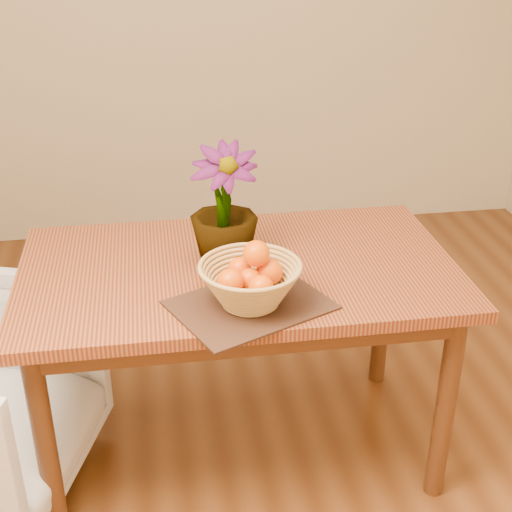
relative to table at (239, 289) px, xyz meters
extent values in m
plane|color=brown|center=(0.00, -0.30, -0.66)|extent=(4.50, 4.50, 0.00)
cube|color=brown|center=(0.00, 0.00, 0.07)|extent=(1.40, 0.80, 0.04)
cube|color=#44240F|center=(0.00, 0.00, 0.01)|extent=(1.28, 0.68, 0.08)
cylinder|color=#44240F|center=(-0.62, -0.32, -0.31)|extent=(0.06, 0.06, 0.71)
cylinder|color=#44240F|center=(0.62, -0.32, -0.31)|extent=(0.06, 0.06, 0.71)
cylinder|color=#44240F|center=(-0.62, 0.32, -0.31)|extent=(0.06, 0.06, 0.71)
cylinder|color=#44240F|center=(0.62, 0.32, -0.31)|extent=(0.06, 0.06, 0.71)
cube|color=#382014|center=(0.00, -0.26, 0.09)|extent=(0.52, 0.47, 0.01)
cylinder|color=tan|center=(0.00, -0.26, 0.10)|extent=(0.15, 0.15, 0.01)
sphere|color=#E14F03|center=(0.00, -0.26, 0.18)|extent=(0.06, 0.06, 0.06)
sphere|color=#E14F03|center=(0.06, -0.23, 0.18)|extent=(0.08, 0.08, 0.08)
sphere|color=#E14F03|center=(-0.02, -0.20, 0.18)|extent=(0.07, 0.07, 0.07)
sphere|color=#E14F03|center=(-0.06, -0.28, 0.18)|extent=(0.08, 0.08, 0.08)
sphere|color=#E14F03|center=(0.02, -0.32, 0.18)|extent=(0.07, 0.07, 0.07)
sphere|color=#E14F03|center=(0.02, -0.23, 0.25)|extent=(0.08, 0.08, 0.08)
imported|color=#194413|center=(-0.04, 0.04, 0.28)|extent=(0.24, 0.24, 0.39)
camera|label=1|loc=(-0.26, -2.01, 1.15)|focal=50.00mm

